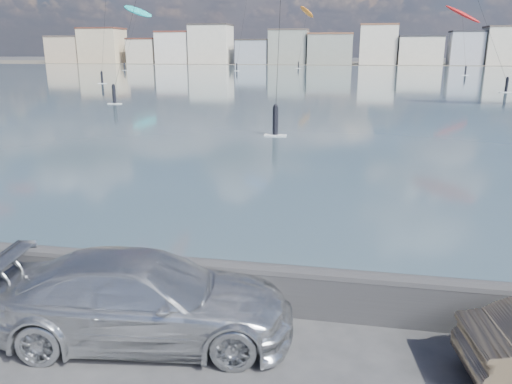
% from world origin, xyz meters
% --- Properties ---
extents(bay_water, '(500.00, 177.00, 0.00)m').
position_xyz_m(bay_water, '(0.00, 91.50, 0.01)').
color(bay_water, '#33515B').
rests_on(bay_water, ground).
extents(far_shore_strip, '(500.00, 60.00, 0.00)m').
position_xyz_m(far_shore_strip, '(0.00, 200.00, 0.01)').
color(far_shore_strip, '#4C473D').
rests_on(far_shore_strip, ground).
extents(seawall, '(400.00, 0.36, 1.08)m').
position_xyz_m(seawall, '(0.00, 2.70, 0.58)').
color(seawall, '#28282B').
rests_on(seawall, ground).
extents(far_buildings, '(240.79, 13.26, 14.60)m').
position_xyz_m(far_buildings, '(1.31, 186.00, 6.03)').
color(far_buildings, '#CCB293').
rests_on(far_buildings, ground).
extents(car_silver, '(5.84, 3.05, 1.62)m').
position_xyz_m(car_silver, '(-0.61, 1.34, 0.81)').
color(car_silver, silver).
rests_on(car_silver, ground).
extents(kitesurfer_1, '(5.06, 14.54, 18.04)m').
position_xyz_m(kitesurfer_1, '(-11.82, 151.41, 15.85)').
color(kitesurfer_1, orange).
rests_on(kitesurfer_1, ground).
extents(kitesurfer_2, '(8.24, 11.18, 15.09)m').
position_xyz_m(kitesurfer_2, '(25.85, 116.52, 12.60)').
color(kitesurfer_2, red).
rests_on(kitesurfer_2, ground).
extents(kitesurfer_4, '(10.17, 14.25, 17.94)m').
position_xyz_m(kitesurfer_4, '(-56.38, 130.03, 15.22)').
color(kitesurfer_4, '#19BFBF').
rests_on(kitesurfer_4, ground).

